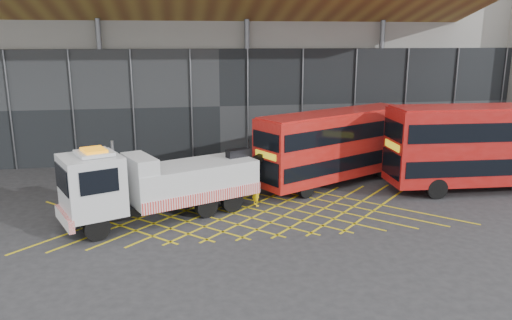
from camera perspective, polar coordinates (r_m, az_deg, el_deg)
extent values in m
plane|color=#27282A|center=(25.56, -6.14, -6.29)|extent=(120.00, 120.00, 0.00)
cube|color=gold|center=(25.78, -16.92, -6.64)|extent=(7.16, 7.16, 0.01)
cube|color=gold|center=(25.78, -16.92, -6.64)|extent=(7.16, 7.16, 0.01)
cube|color=gold|center=(25.61, -13.35, -6.54)|extent=(7.16, 7.16, 0.01)
cube|color=gold|center=(25.61, -13.35, -6.54)|extent=(7.16, 7.16, 0.01)
cube|color=gold|center=(25.53, -9.75, -6.42)|extent=(7.16, 7.16, 0.01)
cube|color=gold|center=(25.53, -9.75, -6.42)|extent=(7.16, 7.16, 0.01)
cube|color=gold|center=(25.56, -6.14, -6.28)|extent=(7.16, 7.16, 0.01)
cube|color=gold|center=(25.56, -6.14, -6.28)|extent=(7.16, 7.16, 0.01)
cube|color=gold|center=(25.68, -2.55, -6.11)|extent=(7.16, 7.16, 0.01)
cube|color=gold|center=(25.68, -2.55, -6.11)|extent=(7.16, 7.16, 0.01)
cube|color=gold|center=(25.91, 0.98, -5.92)|extent=(7.16, 7.16, 0.01)
cube|color=gold|center=(25.91, 0.98, -5.92)|extent=(7.16, 7.16, 0.01)
cube|color=gold|center=(26.23, 4.44, -5.71)|extent=(7.16, 7.16, 0.01)
cube|color=gold|center=(26.23, 4.44, -5.71)|extent=(7.16, 7.16, 0.01)
cube|color=gold|center=(26.64, 7.80, -5.48)|extent=(7.16, 7.16, 0.01)
cube|color=gold|center=(26.64, 7.80, -5.48)|extent=(7.16, 7.16, 0.01)
cube|color=gold|center=(27.14, 11.05, -5.25)|extent=(7.16, 7.16, 0.01)
cube|color=gold|center=(27.14, 11.05, -5.25)|extent=(7.16, 7.16, 0.01)
cube|color=gold|center=(27.72, 14.16, -5.01)|extent=(7.16, 7.16, 0.01)
cube|color=gold|center=(27.72, 14.16, -5.01)|extent=(7.16, 7.16, 0.01)
cube|color=gray|center=(43.11, -5.26, 14.08)|extent=(55.00, 14.00, 18.00)
cube|color=black|center=(36.15, -4.22, 6.22)|extent=(55.00, 0.80, 8.00)
cylinder|color=#595B60|center=(36.01, -17.10, 7.23)|extent=(0.36, 0.36, 10.00)
cylinder|color=#595B60|center=(36.06, -1.02, 7.84)|extent=(0.36, 0.36, 10.00)
cylinder|color=#595B60|center=(38.79, 13.90, 7.86)|extent=(0.36, 0.36, 10.00)
cube|color=black|center=(25.35, -10.21, -4.85)|extent=(9.52, 4.92, 0.37)
cube|color=silver|center=(23.85, -18.25, -2.72)|extent=(3.34, 3.40, 2.72)
cube|color=black|center=(23.47, -21.34, -2.05)|extent=(0.96, 2.13, 1.15)
cube|color=red|center=(23.99, -21.03, -6.27)|extent=(1.32, 2.60, 0.57)
cube|color=orange|center=(23.52, -18.05, 1.09)|extent=(1.36, 1.53, 0.13)
cube|color=silver|center=(25.62, -7.29, -2.22)|extent=(6.99, 4.98, 1.67)
cube|color=red|center=(24.65, -5.89, -4.35)|extent=(5.97, 2.64, 0.57)
cube|color=silver|center=(24.31, -13.15, -0.41)|extent=(1.96, 2.72, 0.73)
cube|color=black|center=(26.61, -2.07, 0.70)|extent=(1.36, 0.98, 0.52)
cube|color=black|center=(27.26, -0.18, -0.10)|extent=(2.24, 1.25, 1.13)
cylinder|color=black|center=(23.31, -17.73, -7.40)|extent=(1.20, 0.79, 1.15)
cylinder|color=black|center=(25.32, -19.07, -5.81)|extent=(1.20, 0.79, 1.15)
cylinder|color=black|center=(25.77, -2.78, -4.70)|extent=(1.20, 0.79, 1.15)
cylinder|color=black|center=(27.60, -5.07, -3.47)|extent=(1.20, 0.79, 1.15)
cylinder|color=#595B60|center=(25.03, -15.97, -0.43)|extent=(0.15, 0.15, 2.30)
cube|color=#AD140F|center=(30.75, 9.20, 1.79)|extent=(10.85, 7.29, 3.85)
cube|color=black|center=(30.95, 9.13, 0.15)|extent=(10.49, 7.14, 0.84)
cube|color=black|center=(30.58, 9.26, 3.41)|extent=(10.49, 7.14, 0.94)
cube|color=black|center=(27.36, 1.11, -1.37)|extent=(1.08, 2.00, 1.29)
cube|color=black|center=(26.96, 1.13, 2.20)|extent=(1.08, 2.00, 0.94)
cube|color=yellow|center=(27.12, 1.10, 0.55)|extent=(0.87, 1.60, 0.35)
cube|color=#AD140F|center=(30.41, 9.34, 5.40)|extent=(10.56, 7.01, 0.12)
cylinder|color=black|center=(28.09, 5.74, -3.30)|extent=(1.05, 0.74, 1.03)
cylinder|color=black|center=(29.70, 2.83, -2.30)|extent=(1.05, 0.74, 1.03)
cylinder|color=black|center=(32.81, 14.34, -1.17)|extent=(1.05, 0.74, 1.03)
cylinder|color=black|center=(34.20, 11.44, -0.41)|extent=(1.05, 0.74, 1.03)
cube|color=#9E0F0C|center=(32.03, 25.49, 1.61)|extent=(12.30, 3.33, 4.30)
cube|color=black|center=(32.23, 25.30, -0.14)|extent=(11.81, 3.37, 0.94)
cube|color=black|center=(31.86, 25.67, 3.35)|extent=(11.81, 3.37, 1.05)
cube|color=black|center=(29.43, 15.18, -0.39)|extent=(0.16, 2.49, 1.44)
cube|color=black|center=(29.03, 15.42, 3.32)|extent=(0.16, 2.49, 1.05)
cube|color=yellow|center=(29.20, 15.29, 1.61)|extent=(0.14, 1.98, 0.39)
cube|color=#9E0F0C|center=(31.69, 25.90, 5.47)|extent=(12.05, 3.09, 0.13)
cylinder|color=black|center=(29.56, 19.97, -3.10)|extent=(1.17, 0.38, 1.15)
cylinder|color=black|center=(31.73, 17.95, -1.81)|extent=(1.17, 0.38, 1.15)
imported|color=yellow|center=(26.59, -0.01, -3.62)|extent=(0.55, 0.67, 1.57)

